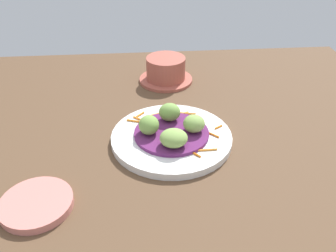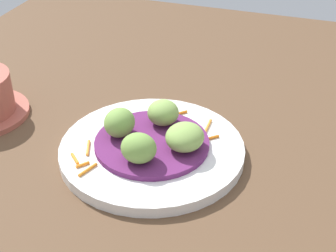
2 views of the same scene
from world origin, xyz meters
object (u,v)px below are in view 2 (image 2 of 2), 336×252
(guac_scoop_center, at_px, (119,123))
(guac_scoop_back, at_px, (185,137))
(main_plate, at_px, (152,150))
(guac_scoop_right, at_px, (139,148))
(guac_scoop_left, at_px, (163,113))

(guac_scoop_center, xyz_separation_m, guac_scoop_back, (-0.09, 0.00, -0.00))
(main_plate, xyz_separation_m, guac_scoop_right, (0.00, 0.05, 0.03))
(main_plate, bearing_deg, guac_scoop_left, -90.18)
(guac_scoop_left, distance_m, guac_scoop_back, 0.07)
(guac_scoop_right, bearing_deg, guac_scoop_left, -90.18)
(guac_scoop_left, xyz_separation_m, guac_scoop_right, (0.00, 0.09, 0.00))
(guac_scoop_left, height_order, guac_scoop_back, guac_scoop_left)
(main_plate, relative_size, guac_scoop_center, 5.43)
(main_plate, bearing_deg, guac_scoop_right, 89.82)
(guac_scoop_left, bearing_deg, main_plate, 89.82)
(main_plate, relative_size, guac_scoop_back, 4.59)
(main_plate, distance_m, guac_scoop_left, 0.06)
(guac_scoop_left, relative_size, guac_scoop_back, 0.82)
(guac_scoop_left, xyz_separation_m, guac_scoop_center, (0.05, 0.05, 0.00))
(guac_scoop_center, bearing_deg, guac_scoop_right, 134.82)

